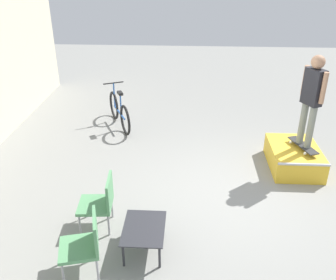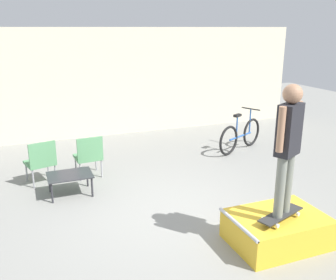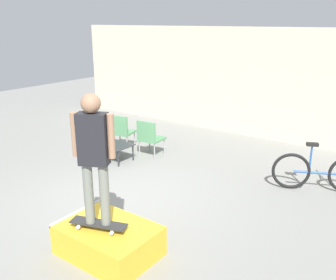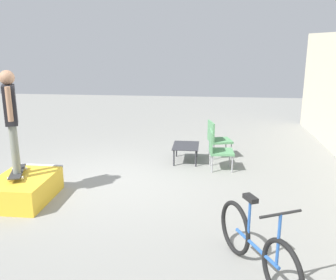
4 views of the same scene
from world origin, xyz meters
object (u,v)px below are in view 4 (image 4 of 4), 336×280
object	(u,v)px
skate_ramp_box	(24,189)
coffee_table	(186,147)
bicycle	(256,246)
patio_chair_left	(217,137)
skateboard_on_ramp	(17,172)
person_skater	(11,113)
patio_chair_right	(217,148)

from	to	relation	value
skate_ramp_box	coffee_table	world-z (taller)	skate_ramp_box
coffee_table	bicycle	world-z (taller)	bicycle
coffee_table	patio_chair_left	xyz separation A→B (m)	(-0.45, 0.73, 0.14)
skateboard_on_ramp	coffee_table	bearing A→B (deg)	111.72
skateboard_on_ramp	coffee_table	world-z (taller)	skateboard_on_ramp
patio_chair_left	bicycle	xyz separation A→B (m)	(4.80, 0.39, -0.10)
person_skater	patio_chair_right	distance (m)	4.27
person_skater	patio_chair_right	world-z (taller)	person_skater
coffee_table	patio_chair_right	bearing A→B (deg)	56.39
patio_chair_left	bicycle	bearing A→B (deg)	170.06
coffee_table	patio_chair_left	size ratio (longest dim) A/B	0.91
person_skater	patio_chair_left	bearing A→B (deg)	102.51
person_skater	coffee_table	distance (m)	4.00
coffee_table	patio_chair_right	world-z (taller)	patio_chair_right
patio_chair_right	person_skater	bearing A→B (deg)	114.86
patio_chair_right	skateboard_on_ramp	bearing A→B (deg)	114.86
patio_chair_left	patio_chair_right	world-z (taller)	same
person_skater	skate_ramp_box	bearing A→B (deg)	40.05
patio_chair_left	patio_chair_right	distance (m)	0.93
person_skater	coffee_table	bearing A→B (deg)	104.16
skate_ramp_box	coffee_table	xyz separation A→B (m)	(-2.54, 2.76, 0.13)
person_skater	skateboard_on_ramp	bearing A→B (deg)	-26.63
skateboard_on_ramp	person_skater	distance (m)	1.07
skateboard_on_ramp	patio_chair_right	distance (m)	4.13
skate_ramp_box	person_skater	bearing A→B (deg)	-113.32
skate_ramp_box	patio_chair_right	bearing A→B (deg)	120.52
skate_ramp_box	skateboard_on_ramp	xyz separation A→B (m)	(-0.05, -0.12, 0.30)
skate_ramp_box	patio_chair_left	distance (m)	4.60
skate_ramp_box	skateboard_on_ramp	size ratio (longest dim) A/B	1.65
coffee_table	patio_chair_right	distance (m)	0.88
patio_chair_left	bicycle	size ratio (longest dim) A/B	0.55
skate_ramp_box	person_skater	distance (m)	1.38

